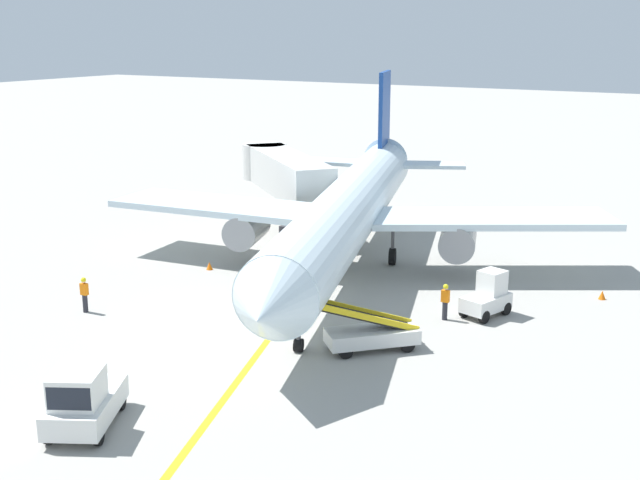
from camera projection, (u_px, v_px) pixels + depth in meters
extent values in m
plane|color=#9E9B93|center=(215.00, 324.00, 36.68)|extent=(300.00, 300.00, 0.00)
cube|color=yellow|center=(299.00, 298.00, 40.19)|extent=(25.29, 76.09, 0.01)
cylinder|color=silver|center=(348.00, 211.00, 43.54)|extent=(12.51, 29.53, 3.30)
cone|color=silver|center=(266.00, 310.00, 28.21)|extent=(3.82, 3.29, 3.23)
cone|color=silver|center=(388.00, 157.00, 58.96)|extent=(3.85, 3.64, 3.14)
cube|color=silver|center=(491.00, 218.00, 43.55)|extent=(13.45, 10.34, 0.36)
cylinder|color=gray|center=(458.00, 239.00, 43.19)|extent=(2.81, 3.63, 1.90)
cube|color=silver|center=(224.00, 206.00, 46.57)|extent=(13.40, 5.78, 0.36)
cylinder|color=gray|center=(247.00, 228.00, 45.55)|extent=(2.81, 3.63, 1.90)
cube|color=navy|center=(384.00, 110.00, 55.77)|extent=(1.52, 3.89, 5.20)
cube|color=silver|center=(426.00, 165.00, 55.71)|extent=(5.64, 4.27, 0.24)
cube|color=silver|center=(340.00, 162.00, 56.92)|extent=(5.51, 3.09, 0.24)
cylinder|color=#4C4C51|center=(298.00, 316.00, 33.13)|extent=(0.20, 0.20, 3.12)
cylinder|color=black|center=(299.00, 345.00, 33.46)|extent=(0.51, 0.64, 0.56)
cylinder|color=#4C4C51|center=(393.00, 238.00, 45.47)|extent=(0.20, 0.20, 3.12)
cylinder|color=black|center=(392.00, 256.00, 45.74)|extent=(0.63, 1.02, 0.96)
cylinder|color=#4C4C51|center=(316.00, 234.00, 46.35)|extent=(0.20, 0.20, 3.12)
cylinder|color=black|center=(316.00, 252.00, 46.63)|extent=(0.63, 1.02, 0.96)
cube|color=black|center=(281.00, 283.00, 30.01)|extent=(2.98, 1.83, 0.60)
cube|color=beige|center=(288.00, 174.00, 53.67)|extent=(10.80, 9.79, 2.50)
cylinder|color=beige|center=(265.00, 161.00, 58.88)|extent=(3.20, 3.20, 2.50)
cylinder|color=#59595B|center=(296.00, 215.00, 52.63)|extent=(0.56, 0.56, 2.35)
cube|color=#333338|center=(296.00, 229.00, 52.87)|extent=(1.80, 1.40, 0.50)
cube|color=silver|center=(86.00, 406.00, 27.11)|extent=(3.35, 4.07, 0.80)
cube|color=silver|center=(77.00, 388.00, 26.26)|extent=(2.10, 2.14, 1.10)
cube|color=black|center=(69.00, 399.00, 25.52)|extent=(1.30, 0.73, 0.77)
cylinder|color=black|center=(99.00, 436.00, 25.96)|extent=(0.47, 0.63, 0.60)
cylinder|color=black|center=(49.00, 435.00, 26.03)|extent=(0.47, 0.63, 0.60)
cylinder|color=black|center=(121.00, 401.00, 28.39)|extent=(0.47, 0.63, 0.60)
cylinder|color=black|center=(76.00, 400.00, 28.47)|extent=(0.47, 0.63, 0.60)
cube|color=silver|center=(486.00, 302.00, 37.53)|extent=(1.95, 2.68, 0.70)
cube|color=silver|center=(492.00, 282.00, 37.58)|extent=(1.31, 1.34, 1.10)
cube|color=black|center=(499.00, 280.00, 37.91)|extent=(0.96, 0.36, 0.77)
cylinder|color=black|center=(486.00, 303.00, 38.56)|extent=(0.39, 0.64, 0.60)
cylinder|color=black|center=(506.00, 308.00, 37.77)|extent=(0.39, 0.64, 0.60)
cylinder|color=black|center=(464.00, 311.00, 37.46)|extent=(0.39, 0.64, 0.60)
cylinder|color=black|center=(484.00, 317.00, 36.67)|extent=(0.39, 0.64, 0.60)
cube|color=silver|center=(372.00, 336.00, 33.59)|extent=(3.75, 3.75, 0.60)
cylinder|color=black|center=(345.00, 351.00, 32.74)|extent=(0.58, 0.58, 0.60)
cylinder|color=black|center=(337.00, 340.00, 33.94)|extent=(0.58, 0.58, 0.60)
cylinder|color=black|center=(407.00, 345.00, 33.40)|extent=(0.58, 0.58, 0.60)
cylinder|color=black|center=(397.00, 334.00, 34.60)|extent=(0.58, 0.58, 0.60)
cube|color=black|center=(358.00, 315.00, 33.21)|extent=(4.17, 4.17, 1.76)
cube|color=yellow|center=(362.00, 316.00, 32.75)|extent=(3.60, 3.61, 1.84)
cube|color=yellow|center=(355.00, 309.00, 33.60)|extent=(3.60, 3.61, 1.84)
cylinder|color=#26262D|center=(445.00, 311.00, 37.09)|extent=(0.24, 0.24, 0.85)
cube|color=orange|center=(445.00, 296.00, 36.92)|extent=(0.36, 0.22, 0.56)
sphere|color=beige|center=(446.00, 288.00, 36.82)|extent=(0.20, 0.20, 0.20)
sphere|color=yellow|center=(446.00, 287.00, 36.80)|extent=(0.24, 0.24, 0.24)
cylinder|color=#26262D|center=(85.00, 303.00, 38.09)|extent=(0.24, 0.24, 0.85)
cube|color=orange|center=(84.00, 289.00, 37.91)|extent=(0.36, 0.22, 0.56)
sphere|color=beige|center=(84.00, 281.00, 37.81)|extent=(0.20, 0.20, 0.20)
sphere|color=yellow|center=(83.00, 280.00, 37.80)|extent=(0.24, 0.24, 0.24)
cone|color=orange|center=(602.00, 295.00, 39.94)|extent=(0.36, 0.36, 0.44)
cone|color=orange|center=(209.00, 266.00, 44.86)|extent=(0.36, 0.36, 0.44)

